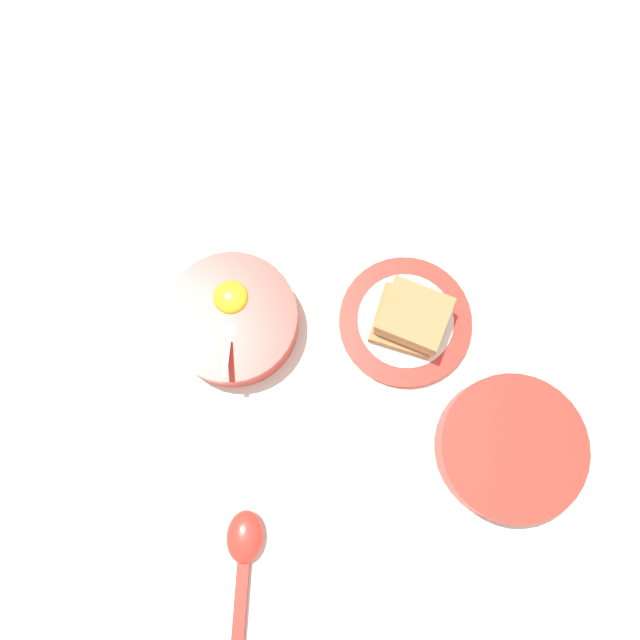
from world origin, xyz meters
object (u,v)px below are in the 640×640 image
object	(u,v)px
toast_plate	(405,322)
congee_bowl	(511,448)
soup_spoon	(244,548)
egg_bowl	(233,319)
toast_sandwich	(411,318)

from	to	relation	value
toast_plate	congee_bowl	xyz separation A→B (m)	(-0.20, -0.08, 0.02)
toast_plate	soup_spoon	distance (m)	0.36
egg_bowl	soup_spoon	size ratio (longest dim) A/B	1.09
toast_sandwich	soup_spoon	bearing A→B (deg)	128.39
toast_plate	soup_spoon	world-z (taller)	soup_spoon
toast_plate	soup_spoon	xyz separation A→B (m)	(-0.23, 0.28, 0.01)
toast_sandwich	congee_bowl	world-z (taller)	toast_sandwich
egg_bowl	toast_plate	xyz separation A→B (m)	(-0.06, -0.22, -0.02)
toast_sandwich	congee_bowl	xyz separation A→B (m)	(-0.19, -0.07, -0.01)
egg_bowl	soup_spoon	distance (m)	0.29
soup_spoon	congee_bowl	xyz separation A→B (m)	(0.03, -0.36, 0.01)
congee_bowl	toast_sandwich	bearing A→B (deg)	21.25
egg_bowl	congee_bowl	bearing A→B (deg)	-130.13
egg_bowl	toast_sandwich	world-z (taller)	egg_bowl
egg_bowl	congee_bowl	xyz separation A→B (m)	(-0.25, -0.30, -0.00)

